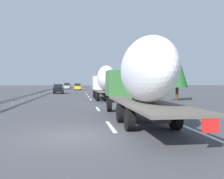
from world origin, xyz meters
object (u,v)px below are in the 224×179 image
object	(u,v)px
truck_lead	(105,81)
road_sign	(109,82)
truck_trailing	(140,76)
car_red_compact	(68,86)
car_yellow_coupe	(78,87)
car_silver_hatch	(67,86)
car_black_suv	(59,89)

from	to	relation	value
truck_lead	road_sign	distance (m)	21.27
truck_trailing	car_red_compact	distance (m)	87.12
road_sign	car_yellow_coupe	bearing A→B (deg)	18.77
truck_trailing	car_silver_hatch	xyz separation A→B (m)	(67.35, 7.00, -1.56)
car_red_compact	car_silver_hatch	world-z (taller)	car_silver_hatch
truck_trailing	car_yellow_coupe	xyz separation A→B (m)	(58.47, 3.56, -1.59)
car_red_compact	car_yellow_coupe	size ratio (longest dim) A/B	0.99
car_yellow_coupe	road_sign	distance (m)	20.75
truck_lead	car_silver_hatch	distance (m)	50.04
car_silver_hatch	road_sign	world-z (taller)	road_sign
car_silver_hatch	road_sign	xyz separation A→B (m)	(-28.48, -10.10, 1.29)
road_sign	car_black_suv	bearing A→B (deg)	105.49
car_silver_hatch	road_sign	size ratio (longest dim) A/B	1.31
truck_trailing	car_black_suv	size ratio (longest dim) A/B	3.17
car_black_suv	car_yellow_coupe	bearing A→B (deg)	-9.27
car_silver_hatch	truck_lead	bearing A→B (deg)	-171.95
car_black_suv	car_silver_hatch	distance (m)	31.35
car_red_compact	car_black_suv	distance (m)	50.79
car_yellow_coupe	truck_trailing	bearing A→B (deg)	-176.52
car_yellow_coupe	car_black_suv	distance (m)	22.76
truck_lead	road_sign	xyz separation A→B (m)	(21.04, -3.10, -0.13)
car_red_compact	car_yellow_coupe	xyz separation A→B (m)	(-28.32, -3.82, 0.03)
car_silver_hatch	road_sign	bearing A→B (deg)	-160.47
car_red_compact	truck_lead	bearing A→B (deg)	-173.89
truck_lead	car_red_compact	bearing A→B (deg)	6.11
car_red_compact	road_sign	size ratio (longest dim) A/B	1.36
truck_trailing	car_silver_hatch	size ratio (longest dim) A/B	3.19
truck_trailing	car_black_suv	xyz separation A→B (m)	(36.00, 7.23, -1.61)
truck_lead	car_yellow_coupe	bearing A→B (deg)	5.01
truck_trailing	road_sign	size ratio (longest dim) A/B	4.19
truck_trailing	car_red_compact	bearing A→B (deg)	4.86
truck_lead	car_silver_hatch	world-z (taller)	truck_lead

